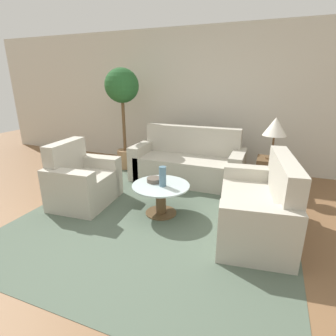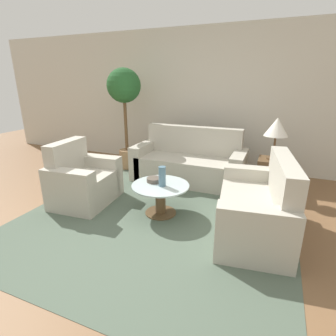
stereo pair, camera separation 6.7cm
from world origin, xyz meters
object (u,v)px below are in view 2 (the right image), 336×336
object	(u,v)px
armchair	(82,182)
loveseat	(259,209)
vase	(162,176)
potted_plant	(124,96)
sofa_main	(189,164)
coffee_table	(161,195)
bowl	(154,180)
table_lamp	(277,128)

from	to	relation	value
armchair	loveseat	size ratio (longest dim) A/B	0.65
vase	loveseat	bearing A→B (deg)	1.91
potted_plant	sofa_main	bearing A→B (deg)	-7.42
potted_plant	vase	distance (m)	2.24
armchair	coffee_table	distance (m)	1.18
sofa_main	potted_plant	bearing A→B (deg)	172.58
sofa_main	bowl	bearing A→B (deg)	-93.51
loveseat	vase	size ratio (longest dim) A/B	5.77
armchair	potted_plant	bearing A→B (deg)	3.09
vase	sofa_main	bearing A→B (deg)	93.40
armchair	vase	world-z (taller)	armchair
coffee_table	potted_plant	world-z (taller)	potted_plant
sofa_main	bowl	size ratio (longest dim) A/B	9.77
coffee_table	table_lamp	bearing A→B (deg)	44.59
sofa_main	vase	world-z (taller)	sofa_main
bowl	potted_plant	bearing A→B (deg)	131.65
table_lamp	potted_plant	size ratio (longest dim) A/B	0.33
loveseat	bowl	distance (m)	1.33
table_lamp	bowl	world-z (taller)	table_lamp
table_lamp	vase	bearing A→B (deg)	-134.02
loveseat	potted_plant	world-z (taller)	potted_plant
armchair	coffee_table	xyz separation A→B (m)	(1.17, 0.09, -0.03)
coffee_table	potted_plant	size ratio (longest dim) A/B	0.39
bowl	loveseat	bearing A→B (deg)	-2.17
sofa_main	armchair	size ratio (longest dim) A/B	1.97
potted_plant	table_lamp	bearing A→B (deg)	-4.94
loveseat	table_lamp	bearing A→B (deg)	169.15
sofa_main	table_lamp	world-z (taller)	table_lamp
bowl	table_lamp	bearing A→B (deg)	40.53
potted_plant	armchair	bearing A→B (deg)	-82.49
sofa_main	coffee_table	distance (m)	1.31
vase	coffee_table	bearing A→B (deg)	145.64
table_lamp	bowl	xyz separation A→B (m)	(-1.39, -1.19, -0.58)
table_lamp	loveseat	bearing A→B (deg)	-93.13
armchair	bowl	bearing A→B (deg)	-86.23
table_lamp	vase	size ratio (longest dim) A/B	2.43
coffee_table	potted_plant	xyz separation A→B (m)	(-1.38, 1.48, 1.12)
sofa_main	potted_plant	size ratio (longest dim) A/B	1.00
sofa_main	coffee_table	bearing A→B (deg)	-88.11
vase	bowl	world-z (taller)	vase
table_lamp	potted_plant	world-z (taller)	potted_plant
vase	bowl	size ratio (longest dim) A/B	1.32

